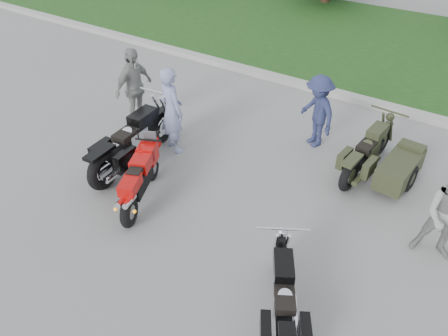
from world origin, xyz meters
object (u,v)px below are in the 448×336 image
Objects in this scene: cruiser_sidecar at (385,163)px; person_back at (134,88)px; person_denim at (317,112)px; cruiser_right at (284,305)px; person_stripe at (172,110)px; cruiser_left at (131,144)px; sportbike_red at (139,179)px.

person_back is at bearing -164.62° from cruiser_sidecar.
cruiser_sidecar is 1.71m from person_denim.
cruiser_sidecar reaches higher than cruiser_right.
cruiser_sidecar is (0.10, 3.86, -0.02)m from cruiser_right.
person_stripe reaches higher than person_denim.
cruiser_right is 4.57m from person_denim.
person_stripe is at bearing 68.44° from cruiser_left.
person_stripe is at bearing -109.07° from person_denim.
sportbike_red is at bearing -134.85° from person_back.
cruiser_left reaches higher than sportbike_red.
person_denim is at bearing 78.80° from cruiser_right.
sportbike_red is 1.82m from person_stripe.
person_back reaches higher than person_denim.
cruiser_sidecar is at bearing -138.20° from person_stripe.
cruiser_left reaches higher than cruiser_sidecar.
person_stripe is (-0.62, 1.67, 0.39)m from sportbike_red.
cruiser_right is at bearing -25.63° from cruiser_left.
sportbike_red is 0.79× the size of cruiser_sidecar.
cruiser_left is 1.18× the size of cruiser_sidecar.
cruiser_left is 1.37× the size of cruiser_right.
cruiser_left is 1.44× the size of person_back.
cruiser_left is at bearing -139.27° from person_back.
person_back is (-1.98, 2.03, 0.38)m from sportbike_red.
cruiser_left is 1.72m from person_back.
cruiser_right is 4.63m from person_stripe.
person_back is (-3.71, -1.43, 0.11)m from person_denim.
person_back is (-1.08, 1.29, 0.39)m from cruiser_left.
cruiser_right is 1.20× the size of person_denim.
person_denim reaches higher than cruiser_left.
cruiser_right is 1.05× the size of person_back.
person_back reaches higher than cruiser_right.
person_stripe is (0.28, 0.93, 0.40)m from cruiser_left.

